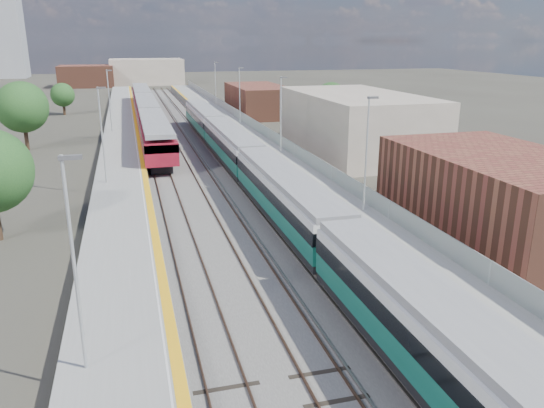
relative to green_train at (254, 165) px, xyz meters
name	(u,v)px	position (x,y,z in m)	size (l,w,h in m)	color
ground	(205,150)	(-1.50, 17.64, -2.10)	(320.00, 320.00, 0.00)	#47443A
ballast_bed	(183,147)	(-3.75, 20.14, -2.07)	(10.50, 155.00, 0.06)	#565451
tracks	(186,143)	(-3.15, 21.82, -2.00)	(8.96, 160.00, 0.17)	#4C3323
platform_right	(246,140)	(3.78, 20.13, -1.57)	(4.70, 155.00, 8.52)	slate
platform_left	(122,146)	(-10.55, 20.13, -1.58)	(4.30, 155.00, 8.52)	slate
buildings	(81,46)	(-19.62, 106.24, 8.60)	(72.00, 185.50, 40.00)	brown
green_train	(254,165)	(0.00, 0.00, 0.00)	(2.71, 75.58, 2.98)	black
red_train	(147,111)	(-7.00, 36.37, 0.18)	(3.06, 61.92, 3.86)	black
tree_b	(22,107)	(-20.89, 23.09, 2.71)	(5.64, 5.64, 7.65)	#382619
tree_c	(63,95)	(-19.83, 53.73, 1.19)	(3.86, 3.86, 5.24)	#382619
tree_d	(331,99)	(18.43, 30.17, 1.86)	(4.65, 4.65, 6.30)	#382619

